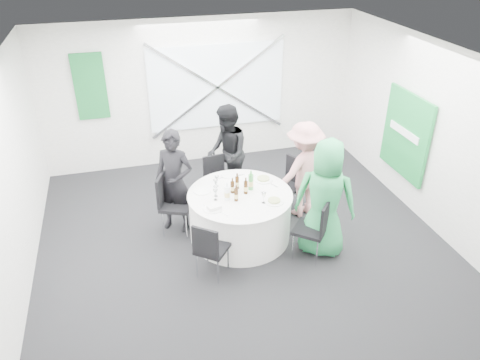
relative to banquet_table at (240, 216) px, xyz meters
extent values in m
plane|color=black|center=(0.00, -0.20, -0.38)|extent=(6.00, 6.00, 0.00)
plane|color=white|center=(0.00, -0.20, 2.42)|extent=(6.00, 6.00, 0.00)
plane|color=silver|center=(0.00, 2.80, 1.02)|extent=(6.00, 0.00, 6.00)
plane|color=silver|center=(0.00, -3.20, 1.02)|extent=(6.00, 0.00, 6.00)
plane|color=silver|center=(-3.00, -0.20, 1.02)|extent=(0.00, 6.00, 6.00)
plane|color=silver|center=(3.00, -0.20, 1.02)|extent=(0.00, 6.00, 6.00)
cube|color=silver|center=(0.30, 2.76, 1.12)|extent=(2.60, 0.03, 1.60)
cube|color=silver|center=(0.30, 2.72, 1.12)|extent=(2.63, 0.05, 1.84)
cube|color=silver|center=(0.30, 2.72, 1.12)|extent=(2.63, 0.05, 1.84)
cube|color=#156933|center=(-2.00, 2.75, 1.32)|extent=(0.55, 0.04, 1.20)
cube|color=#188538|center=(2.94, 0.40, 0.82)|extent=(0.05, 1.20, 1.40)
cylinder|color=silver|center=(0.00, 0.00, -0.01)|extent=(1.52, 1.52, 0.74)
cylinder|color=silver|center=(0.00, 0.00, 0.37)|extent=(1.56, 1.56, 0.02)
cube|color=black|center=(-0.12, 0.96, 0.04)|extent=(0.44, 0.44, 0.05)
cube|color=black|center=(-0.15, 1.15, 0.28)|extent=(0.38, 0.08, 0.42)
cylinder|color=silver|center=(0.02, 1.14, -0.18)|extent=(0.02, 0.02, 0.40)
cylinder|color=silver|center=(-0.30, 1.10, -0.18)|extent=(0.02, 0.02, 0.40)
cylinder|color=silver|center=(0.06, 0.82, -0.18)|extent=(0.02, 0.02, 0.40)
cylinder|color=silver|center=(-0.26, 0.78, -0.18)|extent=(0.02, 0.02, 0.40)
cube|color=black|center=(-0.90, 0.39, 0.10)|extent=(0.59, 0.59, 0.05)
cube|color=black|center=(-1.10, 0.47, 0.36)|extent=(0.21, 0.41, 0.48)
cylinder|color=silver|center=(-1.00, 0.63, -0.15)|extent=(0.02, 0.02, 0.46)
cylinder|color=silver|center=(-1.14, 0.29, -0.15)|extent=(0.02, 0.02, 0.46)
cylinder|color=silver|center=(-0.67, 0.48, -0.15)|extent=(0.02, 0.02, 0.46)
cylinder|color=silver|center=(-0.81, 0.15, -0.15)|extent=(0.02, 0.02, 0.46)
cube|color=black|center=(0.94, 0.51, 0.07)|extent=(0.57, 0.57, 0.05)
cube|color=black|center=(1.12, 0.61, 0.31)|extent=(0.22, 0.37, 0.45)
cylinder|color=silver|center=(1.17, 0.44, -0.17)|extent=(0.02, 0.02, 0.43)
cylinder|color=silver|center=(1.01, 0.74, -0.17)|extent=(0.02, 0.02, 0.43)
cylinder|color=silver|center=(0.87, 0.28, -0.17)|extent=(0.02, 0.02, 0.43)
cylinder|color=silver|center=(0.71, 0.58, -0.17)|extent=(0.02, 0.02, 0.43)
cube|color=black|center=(0.83, -0.72, 0.08)|extent=(0.61, 0.61, 0.05)
cube|color=black|center=(0.99, -0.86, 0.34)|extent=(0.30, 0.34, 0.46)
cylinder|color=silver|center=(0.85, -0.97, -0.16)|extent=(0.02, 0.02, 0.44)
cylinder|color=silver|center=(1.08, -0.70, -0.16)|extent=(0.02, 0.02, 0.44)
cylinder|color=silver|center=(0.59, -0.74, -0.16)|extent=(0.02, 0.02, 0.44)
cylinder|color=silver|center=(0.82, -0.47, -0.16)|extent=(0.02, 0.02, 0.44)
cube|color=black|center=(-0.59, -0.74, 0.04)|extent=(0.56, 0.56, 0.05)
cube|color=black|center=(-0.71, -0.88, 0.28)|extent=(0.32, 0.26, 0.42)
cylinder|color=silver|center=(-0.82, -0.76, -0.18)|extent=(0.02, 0.02, 0.40)
cylinder|color=silver|center=(-0.57, -0.96, -0.18)|extent=(0.02, 0.02, 0.40)
cylinder|color=silver|center=(-0.62, -0.51, -0.18)|extent=(0.02, 0.02, 0.40)
cylinder|color=silver|center=(-0.37, -0.71, -0.18)|extent=(0.02, 0.02, 0.40)
imported|color=black|center=(-0.89, 0.50, 0.45)|extent=(0.72, 0.64, 1.66)
imported|color=black|center=(0.10, 1.20, 0.46)|extent=(0.52, 0.86, 1.69)
imported|color=tan|center=(1.16, 0.38, 0.43)|extent=(1.14, 0.78, 1.61)
imported|color=#278F4E|center=(1.06, -0.64, 0.51)|extent=(1.04, 0.94, 1.78)
cylinder|color=white|center=(0.00, 0.60, 0.39)|extent=(0.27, 0.27, 0.01)
cylinder|color=white|center=(-0.52, 0.23, 0.39)|extent=(0.26, 0.26, 0.01)
cylinder|color=white|center=(0.46, 0.32, 0.39)|extent=(0.29, 0.29, 0.01)
cylinder|color=#97B05F|center=(0.46, 0.32, 0.41)|extent=(0.19, 0.19, 0.02)
cylinder|color=white|center=(0.42, -0.34, 0.39)|extent=(0.27, 0.27, 0.01)
cylinder|color=#97B05F|center=(0.42, -0.34, 0.41)|extent=(0.18, 0.18, 0.02)
cylinder|color=white|center=(-0.47, -0.29, 0.39)|extent=(0.26, 0.26, 0.01)
cube|color=silver|center=(-0.46, -0.31, 0.42)|extent=(0.21, 0.17, 0.05)
cylinder|color=#3B210A|center=(-0.10, 0.08, 0.47)|extent=(0.06, 0.06, 0.18)
cylinder|color=#3B210A|center=(-0.10, 0.08, 0.59)|extent=(0.02, 0.02, 0.06)
cylinder|color=tan|center=(-0.10, 0.08, 0.45)|extent=(0.06, 0.06, 0.06)
cylinder|color=#3B210A|center=(0.00, 0.17, 0.48)|extent=(0.06, 0.06, 0.20)
cylinder|color=#3B210A|center=(0.00, 0.17, 0.61)|extent=(0.02, 0.02, 0.06)
cylinder|color=tan|center=(0.00, 0.17, 0.46)|extent=(0.06, 0.06, 0.07)
cylinder|color=#3B210A|center=(0.09, 0.00, 0.48)|extent=(0.06, 0.06, 0.20)
cylinder|color=#3B210A|center=(0.09, 0.00, 0.61)|extent=(0.02, 0.02, 0.06)
cylinder|color=tan|center=(0.09, 0.00, 0.46)|extent=(0.06, 0.06, 0.07)
cylinder|color=#3B210A|center=(-0.10, -0.16, 0.48)|extent=(0.06, 0.06, 0.19)
cylinder|color=#3B210A|center=(-0.10, -0.16, 0.60)|extent=(0.02, 0.02, 0.06)
cylinder|color=tan|center=(-0.10, -0.16, 0.46)|extent=(0.06, 0.06, 0.07)
cylinder|color=green|center=(0.19, 0.10, 0.50)|extent=(0.08, 0.08, 0.25)
cylinder|color=green|center=(0.19, 0.10, 0.66)|extent=(0.03, 0.03, 0.06)
cylinder|color=tan|center=(0.19, 0.10, 0.48)|extent=(0.08, 0.08, 0.09)
cylinder|color=white|center=(-0.22, -0.09, 0.49)|extent=(0.08, 0.08, 0.22)
cylinder|color=white|center=(-0.22, -0.09, 0.63)|extent=(0.03, 0.03, 0.06)
cylinder|color=tan|center=(-0.22, -0.09, 0.47)|extent=(0.08, 0.08, 0.08)
cylinder|color=white|center=(-0.38, -0.06, 0.38)|extent=(0.06, 0.06, 0.00)
cylinder|color=white|center=(-0.38, -0.06, 0.43)|extent=(0.01, 0.01, 0.10)
cone|color=white|center=(-0.38, -0.06, 0.51)|extent=(0.07, 0.07, 0.08)
cylinder|color=white|center=(0.26, -0.32, 0.38)|extent=(0.06, 0.06, 0.00)
cylinder|color=white|center=(0.26, -0.32, 0.43)|extent=(0.01, 0.01, 0.10)
cone|color=white|center=(0.26, -0.32, 0.51)|extent=(0.07, 0.07, 0.08)
cylinder|color=white|center=(-0.27, 0.32, 0.38)|extent=(0.06, 0.06, 0.00)
cylinder|color=white|center=(-0.27, 0.32, 0.43)|extent=(0.01, 0.01, 0.10)
cone|color=white|center=(-0.27, 0.32, 0.51)|extent=(0.07, 0.07, 0.08)
cylinder|color=white|center=(-0.31, 0.22, 0.38)|extent=(0.06, 0.06, 0.00)
cylinder|color=white|center=(-0.31, 0.22, 0.43)|extent=(0.01, 0.01, 0.10)
cone|color=white|center=(-0.31, 0.22, 0.51)|extent=(0.07, 0.07, 0.08)
cylinder|color=white|center=(-0.36, 0.04, 0.38)|extent=(0.06, 0.06, 0.00)
cylinder|color=white|center=(-0.36, 0.04, 0.43)|extent=(0.01, 0.01, 0.10)
cone|color=white|center=(-0.36, 0.04, 0.51)|extent=(0.07, 0.07, 0.08)
cube|color=silver|center=(-0.54, -0.21, 0.38)|extent=(0.11, 0.13, 0.01)
cube|color=silver|center=(-0.35, -0.46, 0.38)|extent=(0.10, 0.13, 0.01)
cube|color=silver|center=(0.16, 0.55, 0.38)|extent=(0.15, 0.02, 0.01)
cube|color=silver|center=(-0.18, 0.55, 0.38)|extent=(0.15, 0.02, 0.01)
cube|color=silver|center=(0.57, 0.10, 0.38)|extent=(0.08, 0.14, 0.01)
cube|color=silver|center=(0.41, 0.41, 0.38)|extent=(0.08, 0.14, 0.01)
camera|label=1|loc=(-1.56, -5.69, 3.95)|focal=35.00mm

